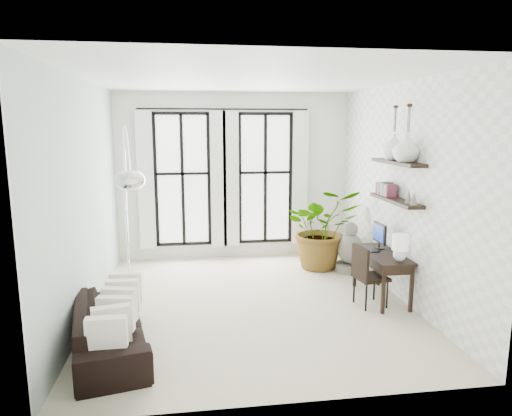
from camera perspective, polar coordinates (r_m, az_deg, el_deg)
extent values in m
plane|color=beige|center=(6.85, -0.60, -11.78)|extent=(5.00, 5.00, 0.00)
plane|color=white|center=(6.39, -0.65, 15.91)|extent=(5.00, 5.00, 0.00)
plane|color=#AEC2B6|center=(6.54, -20.59, 1.06)|extent=(0.00, 5.00, 5.00)
plane|color=white|center=(7.08, 17.77, 1.87)|extent=(0.00, 5.00, 5.00)
plane|color=white|center=(8.89, -2.70, 3.95)|extent=(4.50, 0.00, 4.50)
cube|color=white|center=(8.83, -9.17, 3.46)|extent=(1.00, 0.02, 2.50)
cube|color=white|center=(8.78, -13.63, 3.26)|extent=(0.30, 0.04, 2.60)
cube|color=white|center=(8.75, -4.71, 3.49)|extent=(0.30, 0.04, 2.60)
cube|color=white|center=(8.94, 1.15, 3.67)|extent=(1.00, 0.02, 2.50)
cube|color=white|center=(8.76, -3.14, 3.53)|extent=(0.30, 0.04, 2.60)
cube|color=white|center=(8.98, 5.55, 3.65)|extent=(0.30, 0.04, 2.60)
cylinder|color=black|center=(8.71, -4.04, 12.24)|extent=(3.20, 0.03, 0.03)
cube|color=black|center=(6.94, 17.03, 0.93)|extent=(0.25, 1.30, 0.05)
cube|color=black|center=(6.88, 17.26, 5.45)|extent=(0.25, 1.30, 0.05)
cube|color=#DA4F36|center=(7.42, 15.29, 2.48)|extent=(0.16, 0.04, 0.18)
cube|color=#2C339A|center=(7.38, 15.43, 2.44)|extent=(0.16, 0.04, 0.18)
cube|color=orange|center=(7.34, 15.57, 2.39)|extent=(0.16, 0.04, 0.18)
cube|color=#2D8945|center=(7.30, 15.71, 2.34)|extent=(0.16, 0.04, 0.18)
cube|color=purple|center=(7.26, 15.85, 2.29)|extent=(0.16, 0.04, 0.18)
cube|color=gold|center=(7.22, 15.99, 2.24)|extent=(0.16, 0.04, 0.18)
cube|color=#4B4B4B|center=(7.18, 16.14, 2.19)|extent=(0.16, 0.04, 0.18)
cube|color=#35A7B9|center=(7.14, 16.28, 2.14)|extent=(0.16, 0.04, 0.18)
cube|color=gray|center=(7.10, 16.43, 2.09)|extent=(0.16, 0.04, 0.18)
cube|color=brown|center=(7.06, 16.58, 2.04)|extent=(0.16, 0.04, 0.18)
cone|color=gray|center=(6.57, 18.54, 1.36)|extent=(0.10, 0.10, 0.18)
cone|color=gray|center=(6.44, 19.13, 1.15)|extent=(0.10, 0.10, 0.18)
imported|color=black|center=(5.68, -17.82, -14.04)|extent=(1.13, 2.02, 0.56)
cube|color=white|center=(4.94, -18.17, -15.00)|extent=(0.40, 0.12, 0.40)
cube|color=white|center=(5.20, -17.62, -13.70)|extent=(0.40, 0.12, 0.40)
cube|color=white|center=(5.45, -17.13, -12.53)|extent=(0.40, 0.12, 0.40)
cube|color=white|center=(5.71, -16.69, -11.45)|extent=(0.40, 0.12, 0.40)
cube|color=white|center=(5.96, -16.29, -10.47)|extent=(0.40, 0.12, 0.40)
cube|color=white|center=(6.23, -15.93, -9.57)|extent=(0.40, 0.12, 0.40)
imported|color=#2D7228|center=(8.38, 8.25, -2.49)|extent=(1.36, 1.18, 1.48)
cube|color=black|center=(7.05, 15.50, -5.57)|extent=(0.51, 1.20, 0.04)
cube|color=black|center=(7.06, 15.33, -6.23)|extent=(0.46, 1.15, 0.11)
cube|color=black|center=(6.59, 15.64, -9.90)|extent=(0.05, 0.05, 0.67)
cube|color=black|center=(6.76, 18.85, -9.56)|extent=(0.05, 0.05, 0.67)
cube|color=black|center=(7.56, 12.27, -7.13)|extent=(0.05, 0.05, 0.67)
cube|color=black|center=(7.71, 15.14, -6.92)|extent=(0.05, 0.05, 0.67)
cube|color=black|center=(7.20, 15.21, -3.00)|extent=(0.04, 0.42, 0.30)
cube|color=navy|center=(7.19, 15.03, -3.01)|extent=(0.00, 0.36, 0.24)
cube|color=black|center=(7.21, 14.11, -4.91)|extent=(0.15, 0.40, 0.02)
sphere|color=silver|center=(6.63, 17.50, -5.68)|extent=(0.18, 0.18, 0.18)
cylinder|color=white|center=(6.58, 17.59, -4.08)|extent=(0.22, 0.22, 0.22)
cube|color=black|center=(6.83, 14.18, -8.41)|extent=(0.49, 0.49, 0.05)
cube|color=black|center=(6.67, 12.88, -6.70)|extent=(0.11, 0.42, 0.47)
cylinder|color=black|center=(6.70, 13.28, -10.79)|extent=(0.03, 0.03, 0.39)
cylinder|color=black|center=(6.82, 15.97, -10.52)|extent=(0.03, 0.03, 0.39)
cylinder|color=black|center=(6.99, 12.27, -9.84)|extent=(0.03, 0.03, 0.39)
cylinder|color=black|center=(7.11, 14.86, -9.60)|extent=(0.03, 0.03, 0.39)
cylinder|color=silver|center=(8.03, -15.52, -8.42)|extent=(0.38, 0.38, 0.11)
cylinder|color=silver|center=(7.88, -15.71, -4.74)|extent=(0.04, 0.04, 1.07)
ellipsoid|color=silver|center=(5.24, -15.49, 3.37)|extent=(0.34, 0.34, 0.22)
cylinder|color=gray|center=(8.39, 11.62, -7.28)|extent=(0.50, 0.50, 0.15)
ellipsoid|color=gray|center=(8.30, 11.70, -4.98)|extent=(0.45, 0.45, 0.55)
sphere|color=gray|center=(8.21, 11.79, -2.63)|extent=(0.25, 0.25, 0.25)
imported|color=white|center=(6.64, 18.28, 7.12)|extent=(0.37, 0.37, 0.38)
imported|color=white|center=(7.00, 16.84, 7.32)|extent=(0.37, 0.37, 0.38)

